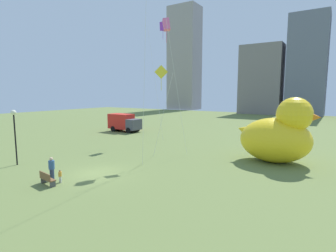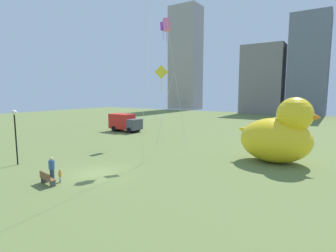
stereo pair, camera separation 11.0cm
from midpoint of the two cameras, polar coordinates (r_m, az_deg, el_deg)
name	(u,v)px [view 1 (the left image)]	position (r m, az deg, el deg)	size (l,w,h in m)	color
ground_plane	(98,173)	(21.86, -15.05, -9.84)	(140.00, 140.00, 0.00)	olive
park_bench	(47,178)	(20.27, -24.87, -10.24)	(1.57, 0.66, 0.90)	brown
person_adult	(52,168)	(21.06, -23.97, -8.21)	(0.42, 0.42, 1.71)	#38476B
person_child	(60,176)	(20.43, -22.42, -9.88)	(0.23, 0.23, 0.92)	silver
giant_inflatable_duck	(278,135)	(25.81, 22.57, -1.79)	(7.17, 4.60, 5.94)	yellow
lamppost	(14,124)	(26.45, -30.37, 0.38)	(0.45, 0.45, 4.85)	black
box_truck	(124,123)	(43.73, -9.55, 0.70)	(5.54, 2.47, 2.85)	red
city_skyline	(278,62)	(87.27, 22.56, 12.62)	(71.37, 14.47, 37.85)	#9E938C
kite_purple	(163,27)	(37.73, -1.22, 20.56)	(2.88, 2.18, 15.76)	silver
kite_pink	(166,26)	(27.41, -0.46, 20.88)	(2.34, 2.95, 13.52)	silver
kite_yellow	(161,75)	(25.07, -1.59, 10.90)	(1.86, 1.69, 8.87)	silver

